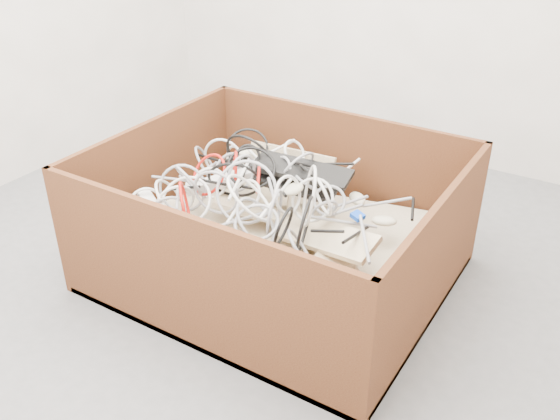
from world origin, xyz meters
The scene contains 8 objects.
ground centered at (0.00, 0.00, 0.00)m, with size 3.00×3.00×0.00m, color #5A5A5D.
cardboard_box centered at (0.18, -0.01, 0.14)m, with size 1.33×1.11×0.58m.
keyboard_pile centered at (0.22, 0.00, 0.28)m, with size 0.95×0.85×0.32m.
mice_scatter centered at (0.21, 0.00, 0.34)m, with size 0.80×0.68×0.20m.
power_strip_left centered at (-0.06, -0.04, 0.38)m, with size 0.28×0.05×0.04m, color silver.
power_strip_right centered at (-0.18, -0.30, 0.33)m, with size 0.27×0.05×0.04m, color silver.
vga_plug centered at (0.53, 0.03, 0.37)m, with size 0.04×0.04×0.02m, color #0C3CC0.
cable_tangle centered at (0.09, -0.06, 0.40)m, with size 1.10×0.96×0.40m.
Camera 1 is at (1.34, -1.81, 1.52)m, focal length 39.37 mm.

